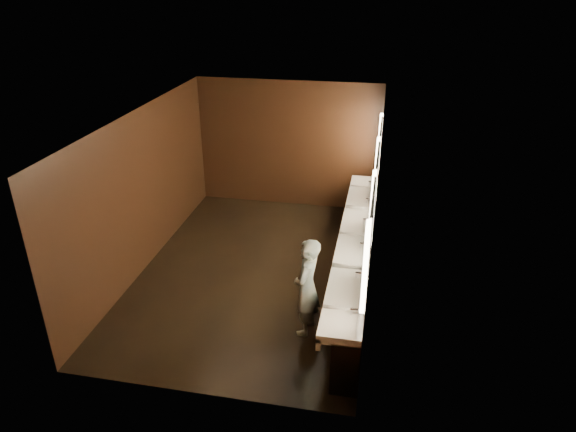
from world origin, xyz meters
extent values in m
plane|color=black|center=(0.00, 0.00, 0.00)|extent=(6.00, 6.00, 0.00)
cube|color=#2D2D2B|center=(0.00, 0.00, 2.80)|extent=(4.00, 6.00, 0.02)
cube|color=black|center=(0.00, 3.00, 1.40)|extent=(4.00, 0.02, 2.80)
cube|color=black|center=(0.00, -3.00, 1.40)|extent=(4.00, 0.02, 2.80)
cube|color=black|center=(-2.00, 0.00, 1.40)|extent=(0.02, 6.00, 2.80)
cube|color=black|center=(2.00, 0.00, 1.40)|extent=(0.02, 6.00, 2.80)
cube|color=black|center=(1.82, 0.00, 0.40)|extent=(0.36, 5.40, 0.81)
cube|color=white|center=(1.73, 0.00, 0.85)|extent=(0.55, 5.40, 0.12)
cube|color=white|center=(1.48, 0.00, 0.77)|extent=(0.06, 5.40, 0.18)
cylinder|color=silver|center=(1.91, -2.20, 0.99)|extent=(0.18, 0.04, 0.04)
cylinder|color=silver|center=(1.91, -1.32, 0.99)|extent=(0.18, 0.04, 0.04)
cylinder|color=silver|center=(1.91, -0.44, 0.99)|extent=(0.18, 0.04, 0.04)
cylinder|color=silver|center=(1.91, 0.44, 0.99)|extent=(0.18, 0.04, 0.04)
cylinder|color=silver|center=(1.91, 1.32, 0.99)|extent=(0.18, 0.04, 0.04)
cylinder|color=silver|center=(1.91, 2.20, 0.99)|extent=(0.18, 0.04, 0.04)
cube|color=#FFE6BC|center=(1.97, -2.40, 1.75)|extent=(0.06, 0.22, 1.15)
cube|color=white|center=(1.99, -1.60, 1.75)|extent=(0.03, 1.32, 1.15)
cube|color=#FFE6BC|center=(1.97, -0.80, 1.75)|extent=(0.06, 0.23, 1.15)
cube|color=white|center=(1.99, 0.00, 1.75)|extent=(0.03, 1.32, 1.15)
cube|color=#FFE6BC|center=(1.97, 0.80, 1.75)|extent=(0.06, 0.23, 1.15)
cube|color=white|center=(1.99, 1.60, 1.75)|extent=(0.03, 1.32, 1.15)
cube|color=#FFE6BC|center=(1.97, 2.40, 1.75)|extent=(0.06, 0.22, 1.15)
imported|color=#93C5DC|center=(1.15, -1.47, 0.76)|extent=(0.46, 0.61, 1.52)
cylinder|color=black|center=(1.58, -1.33, 0.28)|extent=(0.46, 0.46, 0.56)
camera|label=1|loc=(2.06, -7.59, 4.90)|focal=32.00mm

